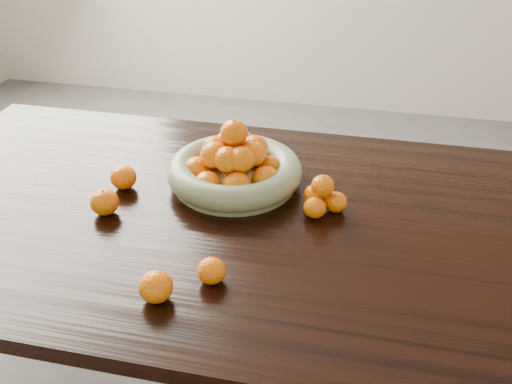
% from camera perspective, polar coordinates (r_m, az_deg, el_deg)
% --- Properties ---
extents(dining_table, '(2.00, 1.00, 0.75)m').
position_cam_1_polar(dining_table, '(1.45, 0.63, -5.38)').
color(dining_table, black).
rests_on(dining_table, ground).
extents(fruit_bowl, '(0.36, 0.36, 0.18)m').
position_cam_1_polar(fruit_bowl, '(1.50, -2.15, 2.46)').
color(fruit_bowl, gray).
rests_on(fruit_bowl, dining_table).
extents(orange_pyramid, '(0.11, 0.11, 0.10)m').
position_cam_1_polar(orange_pyramid, '(1.40, 6.62, -0.53)').
color(orange_pyramid, orange).
rests_on(orange_pyramid, dining_table).
extents(loose_orange_0, '(0.07, 0.07, 0.07)m').
position_cam_1_polar(loose_orange_0, '(1.43, -14.91, -0.98)').
color(loose_orange_0, orange).
rests_on(loose_orange_0, dining_table).
extents(loose_orange_1, '(0.07, 0.07, 0.06)m').
position_cam_1_polar(loose_orange_1, '(1.16, -9.99, -9.32)').
color(loose_orange_1, orange).
rests_on(loose_orange_1, dining_table).
extents(loose_orange_2, '(0.06, 0.06, 0.06)m').
position_cam_1_polar(loose_orange_2, '(1.19, -4.47, -7.86)').
color(loose_orange_2, orange).
rests_on(loose_orange_2, dining_table).
extents(loose_orange_3, '(0.07, 0.07, 0.06)m').
position_cam_1_polar(loose_orange_3, '(1.53, -13.14, 1.45)').
color(loose_orange_3, orange).
rests_on(loose_orange_3, dining_table).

